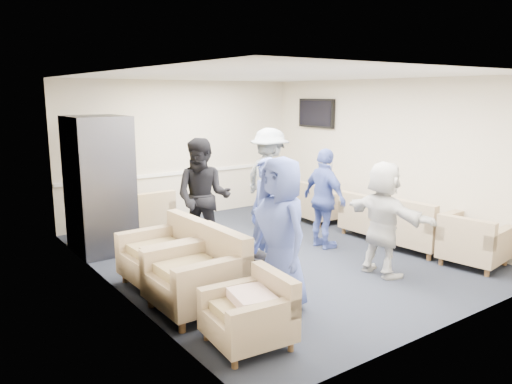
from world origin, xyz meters
TOP-DOWN VIEW (x-y plane):
  - floor at (0.00, 0.00)m, footprint 6.00×6.00m
  - ceiling at (0.00, 0.00)m, footprint 6.00×6.00m
  - back_wall at (0.00, 3.00)m, footprint 5.00×0.02m
  - front_wall at (0.00, -3.00)m, footprint 5.00×0.02m
  - left_wall at (-2.50, 0.00)m, footprint 0.02×6.00m
  - right_wall at (2.50, 0.00)m, footprint 0.02×6.00m
  - chair_rail at (0.00, 2.98)m, footprint 4.98×0.04m
  - tv at (2.44, 1.80)m, footprint 0.10×1.00m
  - armchair_left_near at (-1.90, -2.11)m, footprint 0.82×0.82m
  - armchair_left_mid at (-1.91, -1.09)m, footprint 0.96×0.96m
  - armchair_left_far at (-1.87, -0.14)m, footprint 0.94×0.94m
  - armchair_right_near at (1.98, -2.07)m, footprint 0.92×0.92m
  - armchair_right_midnear at (1.96, -1.18)m, footprint 0.97×0.97m
  - armchair_right_midfar at (2.00, -0.11)m, footprint 0.84×0.84m
  - armchair_right_far at (1.92, 1.09)m, footprint 0.88×0.88m
  - armchair_corner at (-1.14, 2.25)m, footprint 0.84×0.84m
  - vending_machine at (-2.09, 1.74)m, footprint 0.86×1.00m
  - backpack at (-0.97, -0.93)m, footprint 0.32×0.26m
  - pillow at (-1.91, -2.10)m, footprint 0.46×0.55m
  - person_front_left at (-1.11, -1.55)m, footprint 0.62×0.90m
  - person_mid_left at (-0.56, -0.50)m, footprint 0.42×0.60m
  - person_back_left at (-0.90, 0.61)m, footprint 1.10×1.09m
  - person_back_right at (0.76, 1.16)m, footprint 0.70×1.20m
  - person_mid_right at (0.86, -0.17)m, footprint 0.44×0.96m
  - person_front_right at (0.66, -1.53)m, footprint 0.47×1.46m

SIDE VIEW (x-z plane):
  - floor at x=0.00m, z-range 0.00..0.00m
  - backpack at x=-0.97m, z-range 0.01..0.49m
  - armchair_left_near at x=-1.90m, z-range 0.00..0.60m
  - armchair_right_near at x=1.98m, z-range 0.00..0.64m
  - armchair_right_midfar at x=2.00m, z-range 0.00..0.65m
  - armchair_corner at x=-1.14m, z-range 0.00..0.66m
  - armchair_right_far at x=1.92m, z-range 0.00..0.67m
  - armchair_right_midnear at x=1.96m, z-range 0.00..0.71m
  - armchair_left_far at x=-1.87m, z-range 0.00..0.73m
  - armchair_left_mid at x=-1.91m, z-range 0.00..0.76m
  - pillow at x=-1.91m, z-range 0.40..0.54m
  - person_front_right at x=0.66m, z-range 0.00..1.57m
  - person_mid_left at x=-0.56m, z-range 0.00..1.59m
  - person_mid_right at x=0.86m, z-range 0.00..1.60m
  - person_front_left at x=-1.11m, z-range 0.00..1.76m
  - person_back_left at x=-0.90m, z-range 0.00..1.80m
  - chair_rail at x=0.00m, z-range 0.87..0.93m
  - person_back_right at x=0.76m, z-range 0.00..1.85m
  - vending_machine at x=-2.09m, z-range 0.00..2.12m
  - back_wall at x=0.00m, z-range 0.00..2.70m
  - front_wall at x=0.00m, z-range 0.00..2.70m
  - left_wall at x=-2.50m, z-range 0.00..2.70m
  - right_wall at x=2.50m, z-range 0.00..2.70m
  - tv at x=2.44m, z-range 1.76..2.34m
  - ceiling at x=0.00m, z-range 2.70..2.70m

